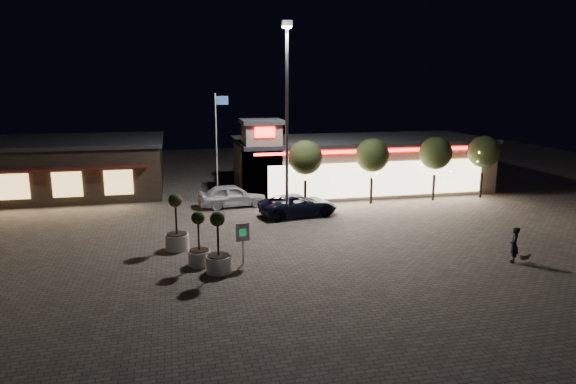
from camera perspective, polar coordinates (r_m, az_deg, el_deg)
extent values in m
plane|color=#6C6258|center=(25.55, -0.57, -7.93)|extent=(90.00, 90.00, 0.00)
cube|color=tan|center=(42.77, 8.03, 2.94)|extent=(20.00, 8.00, 4.00)
cube|color=#262628|center=(42.48, 8.12, 5.80)|extent=(20.40, 8.40, 0.30)
cube|color=#FFEFBF|center=(39.14, 10.10, 1.41)|extent=(17.00, 0.12, 2.60)
cube|color=#FF1415|center=(38.77, 10.24, 4.53)|extent=(19.00, 0.10, 0.18)
cube|color=tan|center=(37.76, -2.92, 3.20)|extent=(2.60, 2.60, 5.80)
cube|color=#262628|center=(37.41, -2.97, 7.82)|extent=(3.00, 3.00, 0.30)
cube|color=#FF1415|center=(36.14, -2.59, 6.64)|extent=(1.40, 0.10, 0.70)
cube|color=#382D23|center=(44.88, -24.12, 2.42)|extent=(16.00, 10.00, 4.00)
cube|color=#262628|center=(44.61, -24.36, 5.14)|extent=(16.40, 10.40, 0.30)
cube|color=#591E19|center=(39.55, -25.69, 2.27)|extent=(14.40, 0.80, 0.15)
cube|color=#E5C167|center=(40.58, -28.18, 0.52)|extent=(2.00, 0.12, 1.80)
cube|color=#E5C167|center=(39.78, -23.32, 0.77)|extent=(2.00, 0.12, 1.80)
cube|color=#E5C167|center=(39.27, -18.30, 1.02)|extent=(2.00, 0.12, 1.80)
cylinder|color=gray|center=(32.36, -0.12, 7.24)|extent=(0.20, 0.20, 12.00)
cube|color=gray|center=(32.42, -0.13, 18.23)|extent=(0.60, 0.40, 0.35)
cube|color=white|center=(32.40, -0.13, 17.88)|extent=(0.45, 0.30, 0.08)
cylinder|color=white|center=(36.90, -7.93, 4.62)|extent=(0.10, 0.10, 8.00)
cube|color=#275291|center=(36.65, -7.38, 10.07)|extent=(0.90, 0.04, 0.60)
cylinder|color=#332319|center=(36.47, 1.92, -0.21)|extent=(0.20, 0.20, 1.92)
sphere|color=#2D3819|center=(36.00, 1.95, 3.86)|extent=(2.42, 2.42, 2.42)
cylinder|color=#332319|center=(38.03, 9.23, 0.15)|extent=(0.20, 0.20, 1.92)
sphere|color=#2D3819|center=(37.57, 9.36, 4.05)|extent=(2.42, 2.42, 2.42)
cylinder|color=#332319|center=(40.14, 15.86, 0.48)|extent=(0.20, 0.20, 1.92)
sphere|color=#2D3819|center=(39.72, 16.08, 4.17)|extent=(2.42, 2.42, 2.42)
cylinder|color=#332319|center=(42.19, 20.65, 0.71)|extent=(0.20, 0.20, 1.92)
sphere|color=#2D3819|center=(41.78, 20.91, 4.22)|extent=(2.42, 2.42, 2.42)
imported|color=black|center=(34.17, 1.15, -1.46)|extent=(5.51, 3.08, 1.46)
imported|color=silver|center=(36.82, -6.22, -0.38)|extent=(4.98, 2.41, 1.64)
imported|color=black|center=(27.75, 23.83, -5.41)|extent=(0.72, 0.78, 1.79)
cube|color=#59514C|center=(28.19, 24.82, -6.58)|extent=(0.43, 0.21, 0.22)
sphere|color=#59514C|center=(28.33, 25.19, -6.34)|extent=(0.20, 0.20, 0.20)
cylinder|color=silver|center=(28.11, -12.21, -5.43)|extent=(1.24, 1.24, 0.83)
cylinder|color=black|center=(27.99, -12.25, -4.58)|extent=(1.08, 1.08, 0.06)
cylinder|color=#332319|center=(27.73, -12.34, -2.67)|extent=(0.10, 0.10, 1.86)
sphere|color=#2D3819|center=(27.52, -12.43, -0.90)|extent=(0.72, 0.72, 0.72)
cylinder|color=silver|center=(24.53, -7.71, -7.93)|extent=(1.19, 1.19, 0.80)
cylinder|color=black|center=(24.39, -7.73, -7.01)|extent=(1.04, 1.04, 0.06)
cylinder|color=#332319|center=(24.10, -7.80, -4.93)|extent=(0.10, 0.10, 1.79)
sphere|color=#2D3819|center=(23.87, -7.86, -2.99)|extent=(0.70, 0.70, 0.70)
cylinder|color=silver|center=(25.60, -9.81, -7.21)|extent=(1.10, 1.10, 0.73)
cylinder|color=black|center=(25.47, -9.84, -6.39)|extent=(0.95, 0.95, 0.05)
cylinder|color=#332319|center=(25.22, -9.91, -4.55)|extent=(0.09, 0.09, 1.65)
sphere|color=#2D3819|center=(25.01, -9.98, -2.84)|extent=(0.64, 0.64, 0.64)
cylinder|color=gray|center=(25.35, -5.02, -6.64)|extent=(0.08, 0.08, 1.26)
cube|color=white|center=(25.05, -5.06, -4.49)|extent=(0.68, 0.17, 0.89)
cube|color=#18913C|center=(25.01, -5.05, -4.51)|extent=(0.37, 0.08, 0.37)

